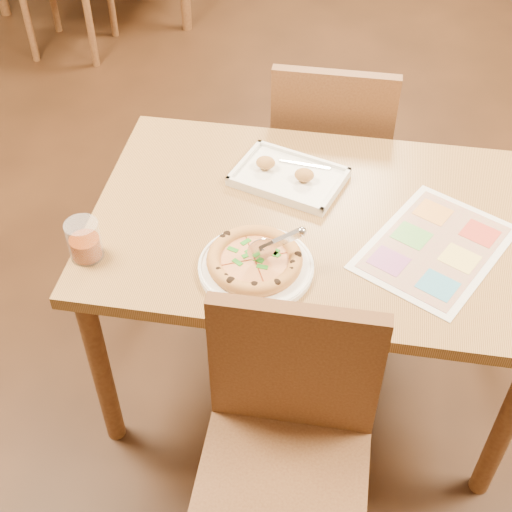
% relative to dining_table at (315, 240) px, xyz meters
% --- Properties ---
extents(room, '(7.00, 7.00, 7.00)m').
position_rel_dining_table_xyz_m(room, '(0.00, 0.00, 0.72)').
color(room, '#311B0D').
rests_on(room, ground).
extents(dining_table, '(1.30, 0.85, 0.72)m').
position_rel_dining_table_xyz_m(dining_table, '(0.00, 0.00, 0.00)').
color(dining_table, '#9D713E').
rests_on(dining_table, ground).
extents(chair_near, '(0.42, 0.42, 0.47)m').
position_rel_dining_table_xyz_m(chair_near, '(0.00, -0.60, -0.07)').
color(chair_near, brown).
rests_on(chair_near, ground).
extents(chair_far, '(0.42, 0.42, 0.47)m').
position_rel_dining_table_xyz_m(chair_far, '(-0.00, 0.60, -0.07)').
color(chair_far, brown).
rests_on(chair_far, ground).
extents(plate, '(0.37, 0.37, 0.02)m').
position_rel_dining_table_xyz_m(plate, '(-0.14, -0.23, 0.09)').
color(plate, white).
rests_on(plate, dining_table).
extents(pizza, '(0.26, 0.26, 0.04)m').
position_rel_dining_table_xyz_m(pizza, '(-0.15, -0.23, 0.11)').
color(pizza, '#DB914A').
rests_on(pizza, plate).
extents(pizza_cutter, '(0.14, 0.07, 0.09)m').
position_rel_dining_table_xyz_m(pizza_cutter, '(-0.09, -0.21, 0.17)').
color(pizza_cutter, silver).
rests_on(pizza_cutter, pizza).
extents(appetizer_tray, '(0.37, 0.31, 0.06)m').
position_rel_dining_table_xyz_m(appetizer_tray, '(-0.11, 0.16, 0.10)').
color(appetizer_tray, white).
rests_on(appetizer_tray, dining_table).
extents(glass_tumbler, '(0.09, 0.09, 0.11)m').
position_rel_dining_table_xyz_m(glass_tumbler, '(-0.60, -0.26, 0.14)').
color(glass_tumbler, maroon).
rests_on(glass_tumbler, dining_table).
extents(menu, '(0.49, 0.54, 0.00)m').
position_rel_dining_table_xyz_m(menu, '(0.33, -0.07, 0.09)').
color(menu, silver).
rests_on(menu, dining_table).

